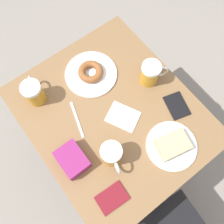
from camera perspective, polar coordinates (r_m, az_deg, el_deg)
name	(u,v)px	position (r m, az deg, el deg)	size (l,w,h in m)	color
ground_plane	(112,149)	(1.91, 0.00, -8.42)	(8.00, 8.00, 0.00)	gray
table	(112,119)	(1.24, 0.00, -1.61)	(0.74, 0.88, 0.78)	olive
plate_with_cake	(172,145)	(1.14, 13.56, -7.38)	(0.23, 0.23, 0.05)	white
plate_with_donut	(91,73)	(1.25, -4.86, 8.87)	(0.26, 0.26, 0.05)	white
beer_mug_left	(151,73)	(1.20, 8.82, 8.75)	(0.13, 0.09, 0.12)	#C68C23
beer_mug_center	(111,155)	(1.05, -0.12, -9.71)	(0.09, 0.13, 0.12)	#C68C23
beer_mug_right	(34,92)	(1.20, -17.46, 4.29)	(0.09, 0.13, 0.12)	#C68C23
napkin_folded	(123,117)	(1.16, 2.51, -1.08)	(0.16, 0.18, 0.00)	white
fork	(77,119)	(1.17, -8.01, -1.69)	(0.06, 0.18, 0.00)	silver
passport_near_edge	(112,198)	(1.09, 0.02, -19.04)	(0.13, 0.10, 0.01)	maroon
passport_far_edge	(177,106)	(1.22, 14.59, 1.42)	(0.12, 0.15, 0.01)	black
blue_pouch	(72,160)	(1.09, -9.06, -10.68)	(0.11, 0.14, 0.06)	#8C2366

